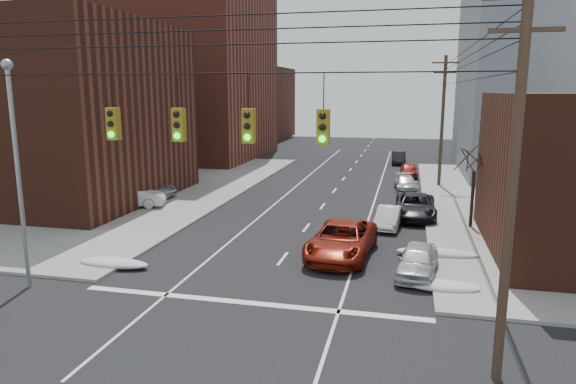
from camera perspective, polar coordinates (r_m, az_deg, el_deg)
The scene contains 24 objects.
sidewalk_nw at distance 51.08m, azimuth -26.93°, elevation 0.90°, with size 40.00×40.00×0.15m, color gray.
building_brick_tall at distance 66.77m, azimuth -13.96°, elevation 16.78°, with size 24.00×20.00×30.00m, color brown.
building_brick_near at distance 43.43m, azimuth -26.81°, elevation 7.87°, with size 20.00×16.00×13.00m, color #4B2216.
building_brick_far at distance 91.11m, azimuth -7.32°, elevation 9.75°, with size 22.00×18.00×12.00m, color #4B2216.
building_glass at distance 83.45m, azimuth 26.43°, elevation 12.02°, with size 20.00×18.00×22.00m, color gray.
utility_pole_right at distance 14.82m, azimuth 23.72°, elevation 1.23°, with size 2.20×0.28×11.00m.
utility_pole_far at distance 45.52m, azimuth 16.79°, elevation 7.78°, with size 2.20×0.28×11.00m.
traffic_signals at distance 15.45m, azimuth -8.37°, elevation 7.59°, with size 17.00×0.42×2.02m.
street_light at distance 23.26m, azimuth -27.95°, elevation 3.54°, with size 0.44×0.44×9.32m.
bare_tree at distance 32.14m, azimuth 19.81°, elevation 0.14°, with size 2.09×2.20×4.93m.
snow_nw at distance 25.50m, azimuth -18.81°, elevation -7.48°, with size 3.50×1.08×0.42m, color silver.
snow_ne at distance 22.38m, azimuth 16.80°, elevation -9.98°, with size 3.00×1.08×0.42m, color silver.
snow_east_far at distance 26.63m, azimuth 16.24°, elevation -6.53°, with size 4.00×1.08×0.42m, color silver.
red_pickup at distance 25.67m, azimuth 5.99°, elevation -5.29°, with size 2.84×6.15×1.71m, color maroon.
parked_car_a at distance 23.66m, azimuth 14.21°, elevation -7.42°, with size 1.65×4.10×1.40m, color silver.
parked_car_b at distance 31.46m, azimuth 11.09°, elevation -2.79°, with size 1.32×3.80×1.25m, color white.
parked_car_c at distance 34.24m, azimuth 13.97°, elevation -1.54°, with size 2.55×5.52×1.53m, color black.
parked_car_d at distance 43.44m, azimuth 12.96°, elevation 0.95°, with size 1.71×4.21×1.22m, color #ABABB0.
parked_car_e at distance 50.42m, azimuth 13.27°, elevation 2.38°, with size 1.57×3.91×1.33m, color maroon.
parked_car_f at distance 59.30m, azimuth 12.19°, elevation 3.74°, with size 1.48×4.25×1.40m, color black.
lot_car_a at distance 37.27m, azimuth -17.01°, elevation -0.47°, with size 1.59×4.57×1.51m, color silver.
lot_car_b at distance 40.60m, azimuth -15.50°, elevation 0.42°, with size 2.23×4.83×1.34m, color #AAAAAF.
lot_car_c at distance 42.93m, azimuth -17.70°, elevation 0.80°, with size 1.74×4.28×1.24m, color black.
lot_car_d at distance 48.78m, azimuth -16.15°, elevation 2.26°, with size 1.83×4.55×1.55m, color #BCBCC1.
Camera 1 is at (5.74, -11.38, 8.10)m, focal length 32.00 mm.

